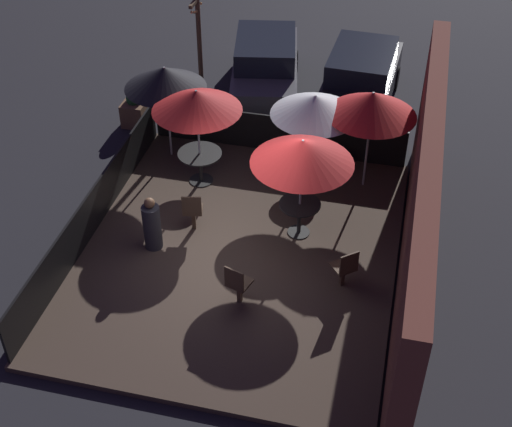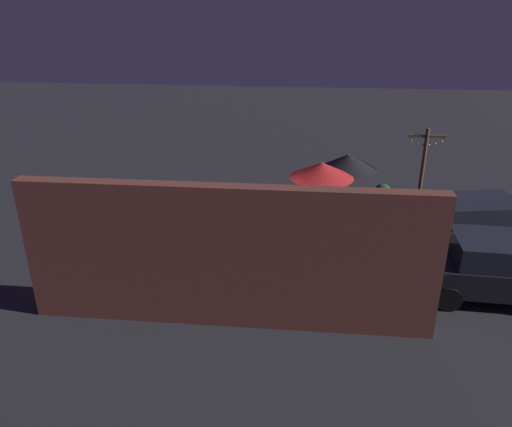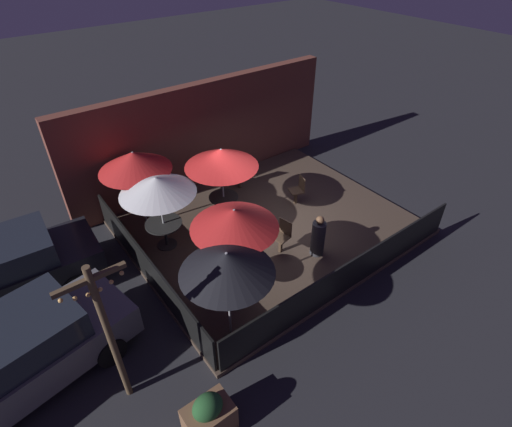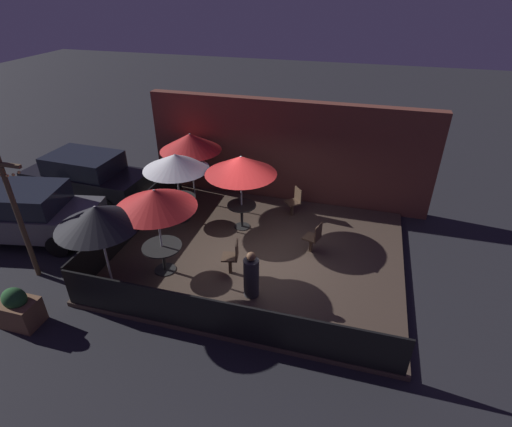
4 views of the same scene
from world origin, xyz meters
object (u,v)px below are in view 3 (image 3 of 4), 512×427
at_px(patron_0, 318,237).
at_px(parked_car_0, 21,354).
at_px(patio_chair_1, 298,189).
at_px(light_post, 108,331).
at_px(planter_box, 209,416).
at_px(dining_table_1, 224,201).
at_px(dining_table_2, 164,227).
at_px(parked_car_1, 4,271).
at_px(patio_umbrella_3, 227,263).
at_px(patio_umbrella_2, 157,185).
at_px(patio_umbrella_0, 234,219).
at_px(patio_chair_0, 282,235).
at_px(patio_umbrella_4, 134,161).
at_px(dining_table_0, 236,269).
at_px(patio_chair_2, 240,174).
at_px(patio_umbrella_1, 221,158).

xyz_separation_m(patron_0, parked_car_0, (-6.97, 0.76, 0.18)).
bearing_deg(patio_chair_1, light_post, 39.72).
bearing_deg(patio_chair_1, planter_box, 53.67).
height_order(dining_table_1, patio_chair_1, patio_chair_1).
xyz_separation_m(dining_table_2, parked_car_1, (-3.74, 0.64, 0.11)).
bearing_deg(patio_umbrella_3, patio_umbrella_2, 86.43).
xyz_separation_m(patio_umbrella_0, patio_umbrella_2, (-0.65, 2.44, -0.15)).
xyz_separation_m(patio_umbrella_3, light_post, (-2.30, 0.10, -0.29)).
xyz_separation_m(patio_chair_0, patron_0, (0.68, -0.64, 0.01)).
xyz_separation_m(patio_chair_1, parked_car_0, (-8.13, -1.32, 0.22)).
bearing_deg(parked_car_0, patio_chair_0, -11.88).
distance_m(dining_table_1, patio_chair_1, 2.38).
bearing_deg(patio_umbrella_4, patio_chair_1, -23.38).
distance_m(patio_umbrella_0, dining_table_1, 3.20).
distance_m(dining_table_0, patio_chair_2, 4.53).
bearing_deg(patio_chair_0, patio_umbrella_3, 16.02).
bearing_deg(light_post, patio_umbrella_0, 16.07).
bearing_deg(patio_chair_0, parked_car_1, -35.77).
xyz_separation_m(patio_umbrella_2, patron_0, (3.06, -2.72, -1.40)).
bearing_deg(dining_table_0, parked_car_0, 174.04).
height_order(dining_table_2, light_post, light_post).
relative_size(dining_table_2, patron_0, 0.80).
bearing_deg(patio_umbrella_3, patron_0, 12.58).
height_order(patio_umbrella_3, patron_0, patio_umbrella_3).
xyz_separation_m(patio_umbrella_2, patio_chair_2, (3.33, 1.21, -1.44)).
relative_size(light_post, parked_car_1, 0.79).
bearing_deg(planter_box, patron_0, 24.62).
distance_m(patio_chair_1, patio_chair_2, 2.06).
bearing_deg(parked_car_1, patio_umbrella_2, -6.97).
height_order(patio_umbrella_1, parked_car_1, patio_umbrella_1).
bearing_deg(light_post, patio_umbrella_3, -2.38).
bearing_deg(dining_table_2, planter_box, -108.43).
distance_m(planter_box, parked_car_0, 3.72).
bearing_deg(planter_box, patio_chair_1, 35.83).
relative_size(patio_umbrella_4, patron_0, 1.94).
xyz_separation_m(patio_chair_2, planter_box, (-4.95, -6.07, -0.19)).
xyz_separation_m(patron_0, light_post, (-5.58, -0.63, 1.23)).
bearing_deg(planter_box, patio_chair_0, 34.85).
height_order(patio_umbrella_3, dining_table_0, patio_umbrella_3).
bearing_deg(planter_box, light_post, 120.82).
relative_size(patio_umbrella_2, dining_table_1, 2.54).
height_order(patio_umbrella_4, patio_chair_1, patio_umbrella_4).
xyz_separation_m(patio_umbrella_1, patio_umbrella_4, (-2.00, 1.12, 0.07)).
xyz_separation_m(patio_umbrella_3, parked_car_0, (-3.69, 1.49, -1.34)).
relative_size(patio_chair_1, patron_0, 0.76).
bearing_deg(patio_chair_2, patio_chair_0, 34.57).
bearing_deg(dining_table_2, patio_umbrella_2, -14.04).
bearing_deg(patio_chair_2, patio_umbrella_4, -39.09).
relative_size(patio_umbrella_2, patio_chair_0, 2.27).
bearing_deg(patio_umbrella_4, patio_chair_2, 0.21).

